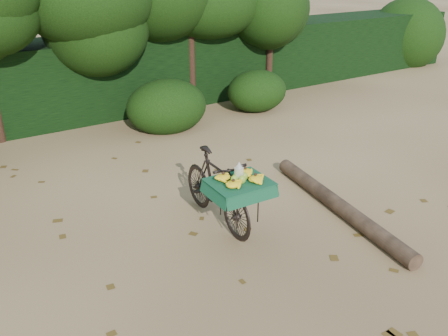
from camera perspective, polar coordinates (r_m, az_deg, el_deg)
ground at (r=6.74m, az=-1.50°, el=-7.62°), size 80.00×80.00×0.00m
vendor_bicycle at (r=6.69m, az=-0.84°, el=-2.47°), size 0.80×1.84×1.08m
fallen_log at (r=7.37m, az=13.56°, el=-4.34°), size 0.80×3.22×0.23m
hedge_backdrop at (r=11.89m, az=-18.03°, el=10.04°), size 26.00×1.80×1.80m
tree_row at (r=10.77m, az=-20.94°, el=14.30°), size 14.50×2.00×4.00m
bush_clumps at (r=10.31m, az=-11.87°, el=6.08°), size 8.80×1.70×0.90m
leaf_litter at (r=7.22m, az=-4.23°, el=-5.31°), size 7.00×7.30×0.01m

